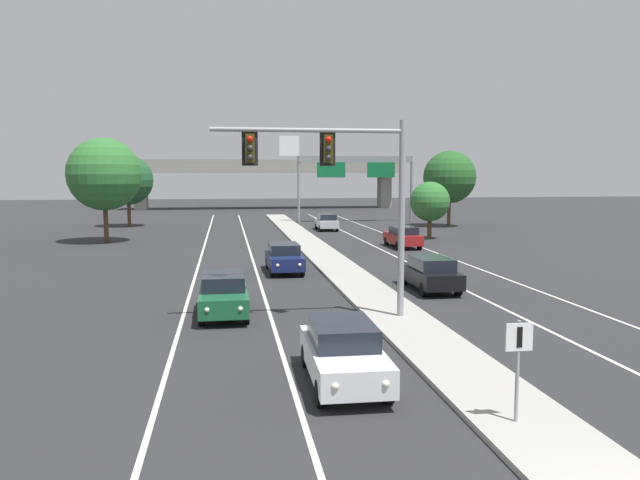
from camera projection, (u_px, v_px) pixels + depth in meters
name	position (u px, v px, depth m)	size (l,w,h in m)	color
median_island	(377.00, 299.00, 26.10)	(2.40, 110.00, 0.15)	#9E9B93
lane_stripe_oncoming_center	(258.00, 277.00, 32.28)	(0.14, 100.00, 0.01)	silver
lane_stripe_receding_center	(429.00, 273.00, 33.70)	(0.14, 100.00, 0.01)	silver
edge_stripe_left	(195.00, 278.00, 31.78)	(0.14, 100.00, 0.01)	silver
edge_stripe_right	(485.00, 271.00, 34.19)	(0.14, 100.00, 0.01)	silver
overhead_signal_mast	(342.00, 177.00, 21.89)	(7.01, 0.44, 7.20)	gray
median_sign_post	(518.00, 356.00, 12.87)	(0.60, 0.10, 2.20)	gray
car_oncoming_white	(343.00, 352.00, 15.81)	(1.88, 4.49, 1.58)	silver
car_oncoming_green	(224.00, 294.00, 23.44)	(1.84, 4.48, 1.58)	#195633
car_oncoming_navy	(284.00, 257.00, 33.80)	(1.85, 4.48, 1.58)	#141E4C
car_receding_black	(430.00, 273.00, 28.47)	(1.84, 4.48, 1.58)	black
car_receding_red	(403.00, 237.00, 45.14)	(1.88, 4.50, 1.58)	maroon
car_receding_silver	(326.00, 222.00, 59.21)	(1.87, 4.49, 1.58)	#B7B7BC
highway_sign_gantry	(356.00, 168.00, 68.62)	(13.28, 0.42, 7.50)	gray
overpass_bridge	(266.00, 172.00, 96.01)	(42.40, 6.40, 7.65)	gray
tree_far_left_c	(128.00, 180.00, 62.63)	(5.09, 5.09, 7.36)	#4C3823
tree_far_right_b	(450.00, 177.00, 62.88)	(5.42, 5.42, 7.84)	#4C3823
tree_far_right_a	(430.00, 202.00, 51.01)	(3.32, 3.32, 4.80)	#4C3823
tree_far_left_b	(104.00, 174.00, 47.85)	(5.71, 5.71, 8.26)	#4C3823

